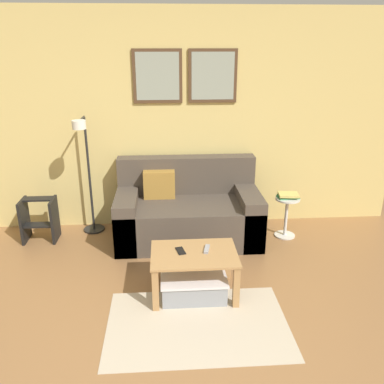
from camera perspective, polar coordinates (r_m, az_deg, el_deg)
wall_back at (r=4.86m, az=-3.44°, el=9.85°), size 5.60×0.09×2.55m
area_rug at (r=3.48m, az=0.79°, el=-18.07°), size 1.47×0.96×0.01m
couch at (r=4.71m, az=-0.64°, el=-2.89°), size 1.62×0.88×0.90m
coffee_table at (r=3.68m, az=0.30°, el=-9.71°), size 0.77×0.54×0.41m
storage_bin at (r=3.78m, az=0.19°, el=-12.77°), size 0.59×0.46×0.21m
floor_lamp at (r=4.73m, az=-14.60°, el=3.02°), size 0.25×0.50×1.40m
side_table at (r=4.87m, az=13.10°, el=-2.97°), size 0.28×0.28×0.48m
book_stack at (r=4.80m, az=13.36°, el=-0.48°), size 0.25×0.20×0.05m
remote_control at (r=3.69m, az=2.10°, el=-8.00°), size 0.07×0.16×0.02m
cell_phone at (r=3.67m, az=-1.62°, el=-8.25°), size 0.10×0.15×0.01m
step_stool at (r=4.98m, az=-20.62°, el=-3.53°), size 0.37×0.30×0.50m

